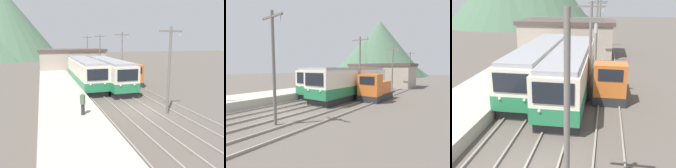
% 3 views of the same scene
% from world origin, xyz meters
% --- Properties ---
extents(ground_plane, '(200.00, 200.00, 0.00)m').
position_xyz_m(ground_plane, '(0.00, 0.00, 0.00)').
color(ground_plane, '#564F47').
extents(platform_left, '(4.50, 54.00, 0.81)m').
position_xyz_m(platform_left, '(-6.25, 0.00, 0.41)').
color(platform_left, '#ADA599').
rests_on(platform_left, ground).
extents(track_left, '(1.54, 60.00, 0.14)m').
position_xyz_m(track_left, '(-2.60, 0.00, 0.07)').
color(track_left, gray).
rests_on(track_left, ground).
extents(track_center, '(1.54, 60.00, 0.14)m').
position_xyz_m(track_center, '(0.20, 0.00, 0.07)').
color(track_center, gray).
rests_on(track_center, ground).
extents(track_right, '(1.54, 60.00, 0.14)m').
position_xyz_m(track_right, '(3.20, 0.00, 0.07)').
color(track_right, gray).
rests_on(track_right, ground).
extents(commuter_train_left, '(2.84, 14.07, 3.67)m').
position_xyz_m(commuter_train_left, '(-2.60, 11.83, 1.71)').
color(commuter_train_left, '#28282B').
rests_on(commuter_train_left, ground).
extents(commuter_train_center, '(2.84, 14.05, 3.70)m').
position_xyz_m(commuter_train_center, '(0.20, 10.44, 1.72)').
color(commuter_train_center, '#28282B').
rests_on(commuter_train_center, ground).
extents(shunting_locomotive, '(2.40, 4.66, 3.00)m').
position_xyz_m(shunting_locomotive, '(3.20, 10.23, 1.21)').
color(shunting_locomotive, '#28282B').
rests_on(shunting_locomotive, ground).
extents(catenary_mast_near, '(2.00, 0.20, 7.13)m').
position_xyz_m(catenary_mast_near, '(1.71, -1.67, 3.88)').
color(catenary_mast_near, slate).
rests_on(catenary_mast_near, ground).
extents(catenary_mast_mid, '(2.00, 0.20, 7.13)m').
position_xyz_m(catenary_mast_mid, '(1.71, 9.33, 3.88)').
color(catenary_mast_mid, slate).
rests_on(catenary_mast_mid, ground).
extents(catenary_mast_far, '(2.00, 0.20, 7.13)m').
position_xyz_m(catenary_mast_far, '(1.71, 20.32, 3.88)').
color(catenary_mast_far, slate).
rests_on(catenary_mast_far, ground).
extents(catenary_mast_distant, '(2.00, 0.20, 7.13)m').
position_xyz_m(catenary_mast_distant, '(1.71, 31.32, 3.88)').
color(catenary_mast_distant, slate).
rests_on(catenary_mast_distant, ground).
extents(person_on_platform, '(0.38, 0.38, 1.68)m').
position_xyz_m(person_on_platform, '(-5.43, -2.00, 1.72)').
color(person_on_platform, '#282833').
rests_on(person_on_platform, platform_left).
extents(station_building, '(12.60, 6.30, 4.51)m').
position_xyz_m(station_building, '(-2.45, 26.00, 2.28)').
color(station_building, '#AD9E8E').
rests_on(station_building, ground).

